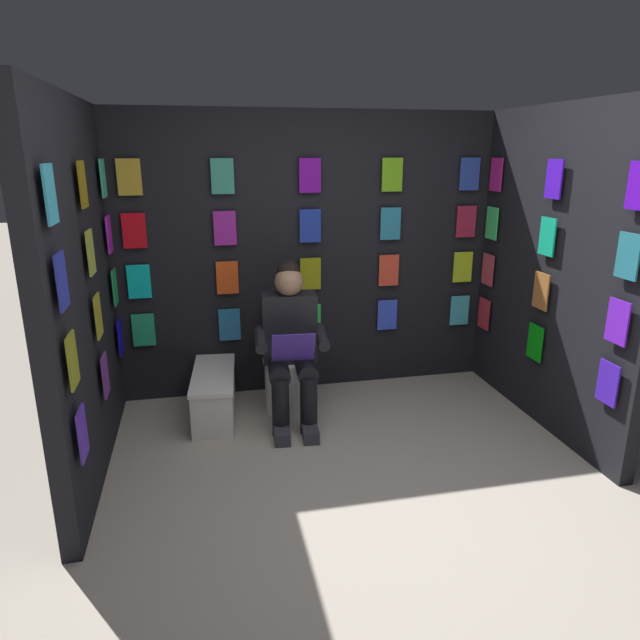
{
  "coord_description": "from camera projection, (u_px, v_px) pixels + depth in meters",
  "views": [
    {
      "loc": [
        0.87,
        2.52,
        1.95
      ],
      "look_at": [
        0.1,
        -1.05,
        0.85
      ],
      "focal_mm": 31.58,
      "sensor_mm": 36.0,
      "label": 1
    }
  ],
  "objects": [
    {
      "name": "comic_longbox_near",
      "position": [
        214.0,
        394.0,
        4.26
      ],
      "size": [
        0.37,
        0.83,
        0.36
      ],
      "rotation": [
        0.0,
        0.0,
        -0.08
      ],
      "color": "white",
      "rests_on": "ground"
    },
    {
      "name": "toilet",
      "position": [
        289.0,
        367.0,
        4.41
      ],
      "size": [
        0.42,
        0.57,
        0.77
      ],
      "rotation": [
        0.0,
        0.0,
        -0.08
      ],
      "color": "white",
      "rests_on": "ground"
    },
    {
      "name": "ground_plane",
      "position": [
        378.0,
        520.0,
        3.09
      ],
      "size": [
        30.0,
        30.0,
        0.0
      ],
      "primitive_type": "plane",
      "color": "#B2A899"
    },
    {
      "name": "person_reading",
      "position": [
        291.0,
        343.0,
        4.11
      ],
      "size": [
        0.55,
        0.71,
        1.19
      ],
      "rotation": [
        0.0,
        0.0,
        -0.08
      ],
      "color": "black",
      "rests_on": "ground"
    },
    {
      "name": "display_wall_back",
      "position": [
        308.0,
        255.0,
        4.59
      ],
      "size": [
        3.15,
        0.14,
        2.26
      ],
      "color": "black",
      "rests_on": "ground"
    },
    {
      "name": "display_wall_right",
      "position": [
        81.0,
        294.0,
        3.34
      ],
      "size": [
        0.14,
        1.9,
        2.26
      ],
      "color": "black",
      "rests_on": "ground"
    },
    {
      "name": "display_wall_left",
      "position": [
        554.0,
        271.0,
        3.97
      ],
      "size": [
        0.14,
        1.9,
        2.26
      ],
      "color": "black",
      "rests_on": "ground"
    }
  ]
}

